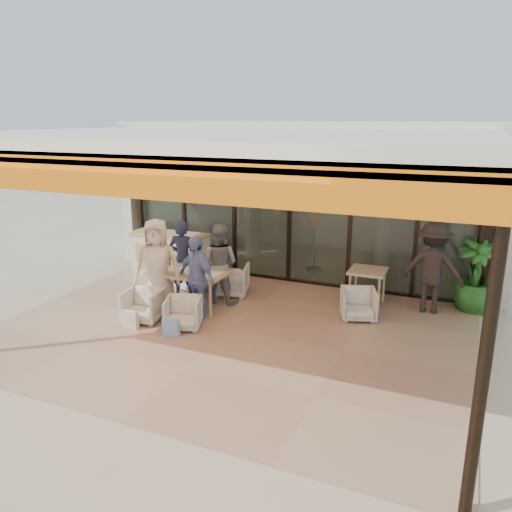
# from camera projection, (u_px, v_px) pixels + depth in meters

# --- Properties ---
(ground) EXTENTS (70.00, 70.00, 0.00)m
(ground) POSITION_uv_depth(u_px,v_px,m) (230.00, 331.00, 8.74)
(ground) COLOR #C6B293
(ground) RESTS_ON ground
(terrace_floor) EXTENTS (8.00, 6.00, 0.01)m
(terrace_floor) POSITION_uv_depth(u_px,v_px,m) (230.00, 331.00, 8.73)
(terrace_floor) COLOR tan
(terrace_floor) RESTS_ON ground
(terrace_structure) EXTENTS (8.00, 6.00, 3.40)m
(terrace_structure) POSITION_uv_depth(u_px,v_px,m) (220.00, 142.00, 7.63)
(terrace_structure) COLOR silver
(terrace_structure) RESTS_ON ground
(glass_storefront) EXTENTS (8.08, 0.10, 3.20)m
(glass_storefront) POSITION_uv_depth(u_px,v_px,m) (290.00, 212.00, 10.96)
(glass_storefront) COLOR #9EADA3
(glass_storefront) RESTS_ON ground
(interior_block) EXTENTS (9.05, 3.62, 3.52)m
(interior_block) POSITION_uv_depth(u_px,v_px,m) (321.00, 173.00, 12.84)
(interior_block) COLOR silver
(interior_block) RESTS_ON ground
(host_counter) EXTENTS (1.85, 0.65, 1.04)m
(host_counter) POSITION_uv_depth(u_px,v_px,m) (170.00, 254.00, 11.65)
(host_counter) COLOR silver
(host_counter) RESTS_ON ground
(dining_table) EXTENTS (1.50, 0.90, 0.93)m
(dining_table) POSITION_uv_depth(u_px,v_px,m) (189.00, 274.00, 9.69)
(dining_table) COLOR tan
(dining_table) RESTS_ON ground
(chair_far_left) EXTENTS (0.88, 0.85, 0.74)m
(chair_far_left) POSITION_uv_depth(u_px,v_px,m) (196.00, 273.00, 10.76)
(chair_far_left) COLOR silver
(chair_far_left) RESTS_ON ground
(chair_far_right) EXTENTS (0.86, 0.83, 0.73)m
(chair_far_right) POSITION_uv_depth(u_px,v_px,m) (231.00, 278.00, 10.44)
(chair_far_right) COLOR silver
(chair_far_right) RESTS_ON ground
(chair_near_left) EXTENTS (0.74, 0.70, 0.67)m
(chair_near_left) POSITION_uv_depth(u_px,v_px,m) (143.00, 304.00, 9.09)
(chair_near_left) COLOR silver
(chair_near_left) RESTS_ON ground
(chair_near_right) EXTENTS (0.77, 0.75, 0.63)m
(chair_near_right) POSITION_uv_depth(u_px,v_px,m) (183.00, 312.00, 8.78)
(chair_near_right) COLOR silver
(chair_near_right) RESTS_ON ground
(diner_navy) EXTENTS (0.65, 0.47, 1.63)m
(diner_navy) POSITION_uv_depth(u_px,v_px,m) (183.00, 259.00, 10.20)
(diner_navy) COLOR #1A233B
(diner_navy) RESTS_ON ground
(diner_grey) EXTENTS (0.81, 0.64, 1.63)m
(diner_grey) POSITION_uv_depth(u_px,v_px,m) (219.00, 264.00, 9.88)
(diner_grey) COLOR slate
(diner_grey) RESTS_ON ground
(diner_cream) EXTENTS (1.04, 0.86, 1.82)m
(diner_cream) POSITION_uv_depth(u_px,v_px,m) (157.00, 266.00, 9.38)
(diner_cream) COLOR beige
(diner_cream) RESTS_ON ground
(diner_periwinkle) EXTENTS (1.00, 0.70, 1.58)m
(diner_periwinkle) POSITION_uv_depth(u_px,v_px,m) (196.00, 278.00, 9.09)
(diner_periwinkle) COLOR #6A75B1
(diner_periwinkle) RESTS_ON ground
(tote_bag_cream) EXTENTS (0.30, 0.10, 0.34)m
(tote_bag_cream) POSITION_uv_depth(u_px,v_px,m) (130.00, 320.00, 8.78)
(tote_bag_cream) COLOR silver
(tote_bag_cream) RESTS_ON ground
(tote_bag_blue) EXTENTS (0.30, 0.10, 0.34)m
(tote_bag_blue) POSITION_uv_depth(u_px,v_px,m) (171.00, 328.00, 8.46)
(tote_bag_blue) COLOR #99BFD8
(tote_bag_blue) RESTS_ON ground
(side_table) EXTENTS (0.70, 0.70, 0.74)m
(side_table) POSITION_uv_depth(u_px,v_px,m) (368.00, 275.00, 9.76)
(side_table) COLOR tan
(side_table) RESTS_ON ground
(side_chair) EXTENTS (0.78, 0.75, 0.64)m
(side_chair) POSITION_uv_depth(u_px,v_px,m) (359.00, 303.00, 9.18)
(side_chair) COLOR silver
(side_chair) RESTS_ON ground
(standing_woman) EXTENTS (1.15, 0.66, 1.78)m
(standing_woman) POSITION_uv_depth(u_px,v_px,m) (432.00, 268.00, 9.36)
(standing_woman) COLOR black
(standing_woman) RESTS_ON ground
(potted_palm) EXTENTS (0.95, 0.95, 1.43)m
(potted_palm) POSITION_uv_depth(u_px,v_px,m) (476.00, 275.00, 9.48)
(potted_palm) COLOR #1E5919
(potted_palm) RESTS_ON ground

